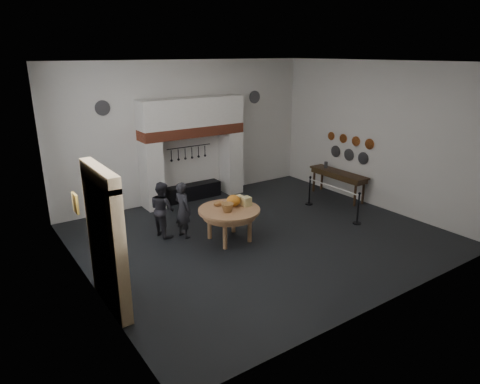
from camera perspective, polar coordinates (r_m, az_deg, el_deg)
floor at (r=11.63m, az=2.65°, el=-5.82°), size 9.00×8.00×0.02m
ceiling at (r=10.62m, az=3.02°, el=16.94°), size 9.00×8.00×0.02m
wall_back at (r=14.23m, az=-7.05°, el=8.04°), size 9.00×0.02×4.50m
wall_front at (r=8.22m, az=19.93°, el=-0.52°), size 9.00×0.02×4.50m
wall_left at (r=9.01m, az=-20.62°, el=1.02°), size 0.02×8.00×4.50m
wall_right at (r=14.05m, az=17.73°, el=7.18°), size 0.02×8.00×4.50m
chimney_pier_left at (r=13.58m, az=-11.68°, el=2.21°), size 0.55×0.70×2.15m
chimney_pier_right at (r=14.91m, az=-1.21°, el=4.02°), size 0.55×0.70×2.15m
hearth_brick_band at (r=13.92m, az=-6.38°, el=8.09°), size 3.50×0.72×0.32m
chimney_hood at (r=13.82m, az=-6.47°, el=10.58°), size 3.50×0.70×0.90m
iron_range at (r=14.48m, az=-6.23°, el=0.08°), size 1.90×0.45×0.50m
utensil_rail at (r=14.26m, az=-6.82°, el=6.02°), size 1.60×0.02×0.02m
door_recess at (r=8.45m, az=-17.93°, el=-7.08°), size 0.04×1.10×2.50m
door_jamb_near at (r=7.84m, az=-15.80°, el=-8.50°), size 0.22×0.30×2.60m
door_jamb_far at (r=9.08m, az=-18.74°, el=-5.05°), size 0.22×0.30×2.60m
door_lintel at (r=8.00m, az=-18.29°, el=2.17°), size 0.22×1.70×0.30m
wall_plaque at (r=9.96m, az=-21.10°, el=-1.39°), size 0.05×0.34×0.44m
work_table at (r=11.04m, az=-1.44°, el=-2.43°), size 1.81×1.81×0.07m
pumpkin at (r=11.16m, az=-0.87°, el=-1.16°), size 0.36×0.36×0.31m
cheese_block_big at (r=11.22m, az=0.83°, el=-1.25°), size 0.22×0.22×0.24m
cheese_block_small at (r=11.44m, az=-0.12°, el=-0.95°), size 0.18×0.18×0.20m
wicker_basket at (r=10.80m, az=-1.68°, el=-2.10°), size 0.36×0.36×0.22m
bread_loaf at (r=11.24m, az=-2.85°, el=-1.53°), size 0.31×0.18×0.13m
visitor_near at (r=11.38m, az=-7.63°, el=-2.37°), size 0.47×0.62×1.52m
visitor_far at (r=11.57m, az=-10.29°, el=-2.24°), size 0.67×0.80×1.49m
side_table at (r=14.72m, az=13.01°, el=2.53°), size 0.55×2.20×0.06m
pewter_jug at (r=15.08m, az=11.38°, el=3.57°), size 0.12×0.12×0.22m
copper_pan_a at (r=14.19m, az=16.89°, el=6.13°), size 0.03×0.34×0.34m
copper_pan_b at (r=14.53m, az=15.21°, el=6.55°), size 0.03×0.32×0.32m
copper_pan_c at (r=14.89m, az=13.60°, el=6.94°), size 0.03×0.30×0.30m
copper_pan_d at (r=15.25m, az=12.07°, el=7.31°), size 0.03×0.28×0.28m
pewter_plate_left at (r=14.42m, az=16.09°, el=4.35°), size 0.03×0.40×0.40m
pewter_plate_mid at (r=14.80m, az=14.32°, el=4.84°), size 0.03×0.40×0.40m
pewter_plate_right at (r=15.19m, az=12.63°, el=5.30°), size 0.03×0.40×0.40m
pewter_plate_back_left at (r=13.05m, az=-17.86°, el=10.62°), size 0.44×0.03×0.44m
pewter_plate_back_right at (r=15.49m, az=1.97°, el=12.54°), size 0.44×0.03×0.44m
barrier_post_near at (r=12.68m, az=15.47°, el=-2.21°), size 0.05×0.05×0.90m
barrier_post_far at (r=13.96m, az=9.27°, el=0.12°), size 0.05×0.05×0.90m
barrier_rope at (r=13.18m, az=12.34°, el=0.65°), size 0.04×2.00×0.04m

